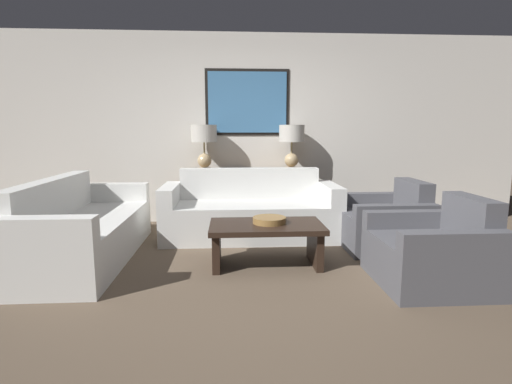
# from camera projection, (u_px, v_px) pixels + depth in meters

# --- Properties ---
(ground_plane) EXTENTS (20.00, 20.00, 0.00)m
(ground_plane) POSITION_uv_depth(u_px,v_px,m) (259.00, 281.00, 3.51)
(ground_plane) COLOR brown
(back_wall) EXTENTS (8.01, 0.12, 2.65)m
(back_wall) POSITION_uv_depth(u_px,v_px,m) (247.00, 129.00, 5.72)
(back_wall) COLOR beige
(back_wall) RESTS_ON ground_plane
(console_table) EXTENTS (1.64, 0.38, 0.78)m
(console_table) POSITION_uv_depth(u_px,v_px,m) (248.00, 197.00, 5.60)
(console_table) COLOR brown
(console_table) RESTS_ON ground_plane
(table_lamp_left) EXTENTS (0.35, 0.35, 0.61)m
(table_lamp_left) POSITION_uv_depth(u_px,v_px,m) (204.00, 140.00, 5.44)
(table_lamp_left) COLOR tan
(table_lamp_left) RESTS_ON console_table
(table_lamp_right) EXTENTS (0.35, 0.35, 0.61)m
(table_lamp_right) POSITION_uv_depth(u_px,v_px,m) (292.00, 139.00, 5.52)
(table_lamp_right) COLOR tan
(table_lamp_right) RESTS_ON console_table
(couch_by_back_wall) EXTENTS (2.13, 0.85, 0.83)m
(couch_by_back_wall) POSITION_uv_depth(u_px,v_px,m) (251.00, 214.00, 4.93)
(couch_by_back_wall) COLOR silver
(couch_by_back_wall) RESTS_ON ground_plane
(couch_by_side) EXTENTS (0.85, 2.13, 0.83)m
(couch_by_side) POSITION_uv_depth(u_px,v_px,m) (83.00, 231.00, 4.06)
(couch_by_side) COLOR silver
(couch_by_side) RESTS_ON ground_plane
(coffee_table) EXTENTS (1.09, 0.62, 0.42)m
(coffee_table) POSITION_uv_depth(u_px,v_px,m) (266.00, 235.00, 3.88)
(coffee_table) COLOR black
(coffee_table) RESTS_ON ground_plane
(decorative_bowl) EXTENTS (0.32, 0.32, 0.06)m
(decorative_bowl) POSITION_uv_depth(u_px,v_px,m) (269.00, 220.00, 3.89)
(decorative_bowl) COLOR olive
(decorative_bowl) RESTS_ON coffee_table
(armchair_near_back_wall) EXTENTS (0.88, 0.93, 0.76)m
(armchair_near_back_wall) POSITION_uv_depth(u_px,v_px,m) (384.00, 224.00, 4.51)
(armchair_near_back_wall) COLOR #4C4C51
(armchair_near_back_wall) RESTS_ON ground_plane
(armchair_near_camera) EXTENTS (0.88, 0.93, 0.76)m
(armchair_near_camera) POSITION_uv_depth(u_px,v_px,m) (433.00, 253.00, 3.43)
(armchair_near_camera) COLOR #4C4C51
(armchair_near_camera) RESTS_ON ground_plane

